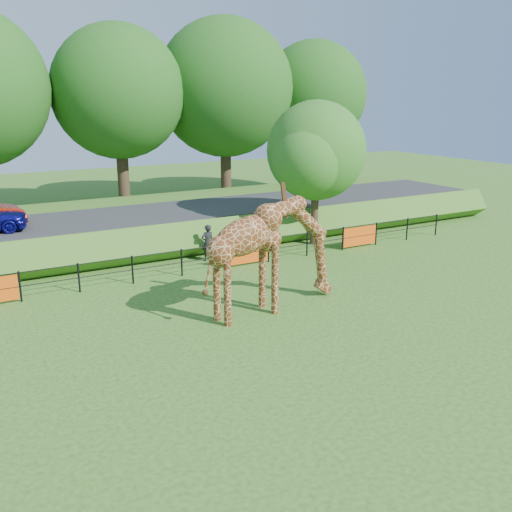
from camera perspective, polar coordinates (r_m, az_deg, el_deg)
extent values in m
plane|color=#275A16|center=(16.22, 3.59, -9.45)|extent=(90.00, 90.00, 0.00)
cube|color=#275A16|center=(29.58, -12.99, 3.10)|extent=(40.00, 9.00, 1.30)
cube|color=#28282B|center=(28.03, -12.18, 3.95)|extent=(40.00, 5.00, 0.12)
imported|color=black|center=(24.69, -4.86, 1.34)|extent=(0.60, 0.41, 1.59)
cylinder|color=#362918|center=(27.37, 5.87, 4.46)|extent=(0.36, 0.36, 3.20)
sphere|color=#275D19|center=(26.96, 6.05, 10.44)|extent=(4.60, 4.60, 4.60)
sphere|color=#275D19|center=(28.24, 7.13, 9.70)|extent=(3.45, 3.45, 3.45)
sphere|color=#275D19|center=(25.91, 5.24, 9.49)|extent=(3.22, 3.22, 3.22)
cylinder|color=#362918|center=(35.99, -13.16, 8.27)|extent=(0.70, 0.70, 5.00)
sphere|color=#164713|center=(35.72, -13.63, 15.67)|extent=(7.80, 7.80, 7.80)
cylinder|color=#362918|center=(38.54, -3.04, 9.11)|extent=(0.70, 0.70, 5.00)
sphere|color=#164713|center=(38.30, -3.15, 16.45)|extent=(8.80, 8.80, 8.80)
cylinder|color=#362918|center=(42.12, 5.63, 9.62)|extent=(0.70, 0.70, 5.00)
sphere|color=#164713|center=(41.89, 5.80, 15.80)|extent=(7.40, 7.40, 7.40)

